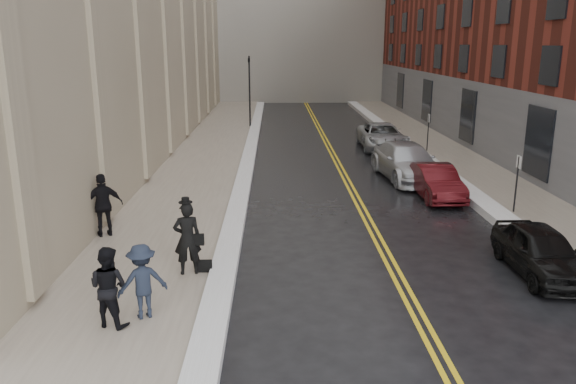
{
  "coord_description": "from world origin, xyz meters",
  "views": [
    {
      "loc": [
        -0.8,
        -11.37,
        6.1
      ],
      "look_at": [
        -0.39,
        5.53,
        1.6
      ],
      "focal_mm": 35.0,
      "sensor_mm": 36.0,
      "label": 1
    }
  ],
  "objects_px": {
    "pedestrian_b": "(142,281)",
    "pedestrian_c": "(104,205)",
    "pedestrian_a": "(108,286)",
    "car_silver_near": "(407,162)",
    "pedestrian_main": "(187,238)",
    "car_black": "(541,251)",
    "car_maroon": "(436,182)",
    "car_silver_far": "(382,136)"
  },
  "relations": [
    {
      "from": "pedestrian_a",
      "to": "car_silver_near",
      "type": "bearing_deg",
      "value": -104.28
    },
    {
      "from": "car_silver_near",
      "to": "pedestrian_c",
      "type": "relative_size",
      "value": 2.75
    },
    {
      "from": "car_maroon",
      "to": "pedestrian_main",
      "type": "xyz_separation_m",
      "value": [
        -8.83,
        -7.9,
        0.47
      ]
    },
    {
      "from": "pedestrian_a",
      "to": "car_silver_far",
      "type": "bearing_deg",
      "value": -94.35
    },
    {
      "from": "pedestrian_b",
      "to": "pedestrian_c",
      "type": "height_order",
      "value": "pedestrian_c"
    },
    {
      "from": "car_black",
      "to": "pedestrian_c",
      "type": "bearing_deg",
      "value": 167.01
    },
    {
      "from": "car_maroon",
      "to": "pedestrian_main",
      "type": "relative_size",
      "value": 2.06
    },
    {
      "from": "car_maroon",
      "to": "car_silver_near",
      "type": "relative_size",
      "value": 0.73
    },
    {
      "from": "pedestrian_main",
      "to": "pedestrian_a",
      "type": "relative_size",
      "value": 1.1
    },
    {
      "from": "car_black",
      "to": "car_maroon",
      "type": "bearing_deg",
      "value": 95.39
    },
    {
      "from": "car_black",
      "to": "car_silver_near",
      "type": "xyz_separation_m",
      "value": [
        -1.09,
        11.14,
        0.14
      ]
    },
    {
      "from": "pedestrian_a",
      "to": "pedestrian_c",
      "type": "height_order",
      "value": "pedestrian_c"
    },
    {
      "from": "car_silver_far",
      "to": "pedestrian_a",
      "type": "bearing_deg",
      "value": -113.96
    },
    {
      "from": "car_black",
      "to": "pedestrian_a",
      "type": "height_order",
      "value": "pedestrian_a"
    },
    {
      "from": "pedestrian_b",
      "to": "pedestrian_c",
      "type": "bearing_deg",
      "value": -89.91
    },
    {
      "from": "pedestrian_a",
      "to": "pedestrian_b",
      "type": "height_order",
      "value": "pedestrian_a"
    },
    {
      "from": "car_silver_near",
      "to": "car_silver_far",
      "type": "bearing_deg",
      "value": 82.07
    },
    {
      "from": "pedestrian_c",
      "to": "car_maroon",
      "type": "bearing_deg",
      "value": 178.33
    },
    {
      "from": "pedestrian_a",
      "to": "pedestrian_c",
      "type": "relative_size",
      "value": 0.89
    },
    {
      "from": "car_maroon",
      "to": "pedestrian_main",
      "type": "height_order",
      "value": "pedestrian_main"
    },
    {
      "from": "car_black",
      "to": "pedestrian_c",
      "type": "relative_size",
      "value": 1.93
    },
    {
      "from": "car_black",
      "to": "car_silver_far",
      "type": "bearing_deg",
      "value": 93.1
    },
    {
      "from": "pedestrian_main",
      "to": "pedestrian_c",
      "type": "xyz_separation_m",
      "value": [
        -3.09,
        3.12,
        0.03
      ]
    },
    {
      "from": "pedestrian_a",
      "to": "pedestrian_c",
      "type": "distance_m",
      "value": 6.18
    },
    {
      "from": "pedestrian_c",
      "to": "pedestrian_main",
      "type": "bearing_deg",
      "value": 111.21
    },
    {
      "from": "car_black",
      "to": "pedestrian_c",
      "type": "xyz_separation_m",
      "value": [
        -12.58,
        3.04,
        0.5
      ]
    },
    {
      "from": "car_silver_far",
      "to": "pedestrian_b",
      "type": "distance_m",
      "value": 23.21
    },
    {
      "from": "car_silver_near",
      "to": "car_silver_far",
      "type": "relative_size",
      "value": 1.03
    },
    {
      "from": "pedestrian_main",
      "to": "pedestrian_a",
      "type": "bearing_deg",
      "value": 52.8
    },
    {
      "from": "car_silver_near",
      "to": "pedestrian_b",
      "type": "distance_m",
      "value": 16.37
    },
    {
      "from": "car_black",
      "to": "car_maroon",
      "type": "xyz_separation_m",
      "value": [
        -0.66,
        7.82,
        0.01
      ]
    },
    {
      "from": "car_silver_far",
      "to": "car_silver_near",
      "type": "bearing_deg",
      "value": -91.29
    },
    {
      "from": "car_maroon",
      "to": "pedestrian_b",
      "type": "distance_m",
      "value": 14.02
    },
    {
      "from": "pedestrian_main",
      "to": "car_silver_far",
      "type": "bearing_deg",
      "value": -127.32
    },
    {
      "from": "car_silver_near",
      "to": "car_black",
      "type": "bearing_deg",
      "value": -90.3
    },
    {
      "from": "car_silver_far",
      "to": "pedestrian_main",
      "type": "xyz_separation_m",
      "value": [
        -8.67,
        -18.83,
        0.39
      ]
    },
    {
      "from": "car_black",
      "to": "car_silver_near",
      "type": "distance_m",
      "value": 11.19
    },
    {
      "from": "car_maroon",
      "to": "pedestrian_b",
      "type": "relative_size",
      "value": 2.37
    },
    {
      "from": "pedestrian_c",
      "to": "pedestrian_a",
      "type": "bearing_deg",
      "value": 83.54
    },
    {
      "from": "pedestrian_a",
      "to": "pedestrian_c",
      "type": "xyz_separation_m",
      "value": [
        -1.81,
        5.9,
        0.11
      ]
    },
    {
      "from": "car_silver_far",
      "to": "pedestrian_c",
      "type": "xyz_separation_m",
      "value": [
        -11.75,
        -15.71,
        0.41
      ]
    },
    {
      "from": "car_silver_far",
      "to": "pedestrian_a",
      "type": "distance_m",
      "value": 23.79
    }
  ]
}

